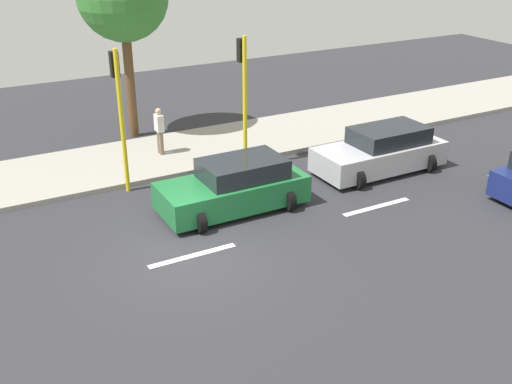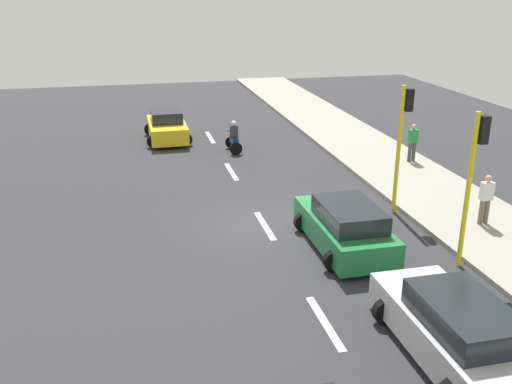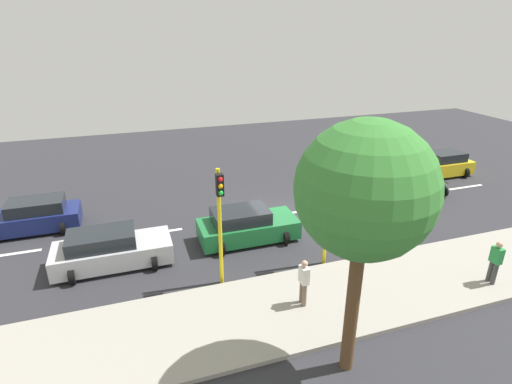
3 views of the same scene
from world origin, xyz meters
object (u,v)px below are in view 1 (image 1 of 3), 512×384
pedestrian_near_signal (159,129)px  traffic_light_corner (243,83)px  car_silver (381,151)px  traffic_light_midblock (119,101)px  car_green (235,187)px

pedestrian_near_signal → traffic_light_corner: size_ratio=0.38×
pedestrian_near_signal → traffic_light_corner: (-2.15, -2.26, 1.87)m
car_silver → traffic_light_midblock: (2.63, 8.08, 2.22)m
car_silver → car_green: same height
car_green → traffic_light_midblock: bearing=39.7°
car_silver → pedestrian_near_signal: bearing=52.0°
car_green → traffic_light_corner: (2.89, -1.82, 2.22)m
car_green → traffic_light_corner: size_ratio=0.96×
car_silver → car_green: bearing=92.6°
car_green → traffic_light_midblock: traffic_light_midblock is taller
car_silver → pedestrian_near_signal: 7.78m
car_green → pedestrian_near_signal: 5.07m
traffic_light_corner → traffic_light_midblock: (0.00, 4.22, 0.00)m
car_silver → traffic_light_corner: 5.18m
pedestrian_near_signal → traffic_light_corner: bearing=-133.7°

